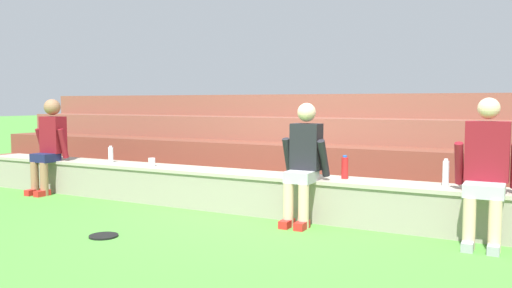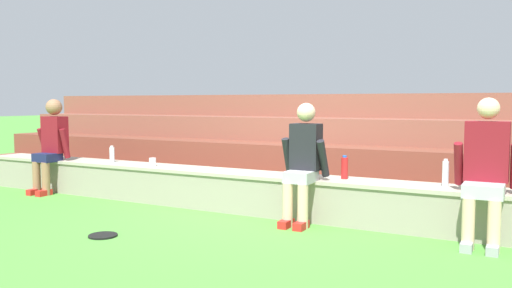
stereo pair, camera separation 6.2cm
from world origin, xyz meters
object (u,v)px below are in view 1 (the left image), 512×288
(water_bottle_mid_right, at_px, (345,168))
(plastic_cup_right_end, at_px, (48,154))
(person_left_of_center, at_px, (303,161))
(water_bottle_center_gap, at_px, (111,154))
(frisbee, at_px, (104,236))
(person_far_left, at_px, (49,143))
(person_center, at_px, (486,168))
(water_bottle_near_left, at_px, (446,173))
(plastic_cup_middle, at_px, (152,162))

(water_bottle_mid_right, height_order, plastic_cup_right_end, water_bottle_mid_right)
(person_left_of_center, bearing_deg, water_bottle_mid_right, 43.67)
(water_bottle_center_gap, distance_m, frisbee, 2.38)
(frisbee, bearing_deg, water_bottle_mid_right, 43.41)
(person_left_of_center, relative_size, frisbee, 4.65)
(water_bottle_center_gap, distance_m, water_bottle_mid_right, 3.39)
(person_far_left, relative_size, frisbee, 4.84)
(person_center, distance_m, water_bottle_mid_right, 1.47)
(water_bottle_mid_right, height_order, frisbee, water_bottle_mid_right)
(person_center, bearing_deg, person_left_of_center, -178.50)
(water_bottle_mid_right, bearing_deg, water_bottle_center_gap, -179.66)
(person_far_left, bearing_deg, person_left_of_center, -0.65)
(water_bottle_center_gap, xyz_separation_m, water_bottle_mid_right, (3.39, 0.02, 0.01))
(water_bottle_near_left, bearing_deg, person_far_left, -177.17)
(water_bottle_center_gap, height_order, water_bottle_near_left, water_bottle_near_left)
(water_bottle_near_left, xyz_separation_m, plastic_cup_right_end, (-5.67, -0.01, -0.07))
(person_center, height_order, plastic_cup_middle, person_center)
(water_bottle_center_gap, height_order, water_bottle_mid_right, water_bottle_mid_right)
(plastic_cup_right_end, relative_size, frisbee, 0.42)
(plastic_cup_right_end, bearing_deg, frisbee, -31.71)
(water_bottle_center_gap, bearing_deg, plastic_cup_middle, -6.35)
(plastic_cup_middle, bearing_deg, water_bottle_mid_right, 2.40)
(person_center, height_order, frisbee, person_center)
(water_bottle_center_gap, bearing_deg, frisbee, -48.43)
(person_left_of_center, xyz_separation_m, water_bottle_mid_right, (0.35, 0.33, -0.09))
(plastic_cup_right_end, bearing_deg, person_far_left, -37.53)
(person_far_left, relative_size, water_bottle_mid_right, 5.24)
(plastic_cup_middle, distance_m, frisbee, 1.87)
(person_left_of_center, height_order, water_bottle_near_left, person_left_of_center)
(plastic_cup_right_end, bearing_deg, water_bottle_mid_right, 0.51)
(frisbee, bearing_deg, plastic_cup_right_end, 148.29)
(person_left_of_center, height_order, frisbee, person_left_of_center)
(person_left_of_center, bearing_deg, plastic_cup_right_end, 176.06)
(person_left_of_center, distance_m, water_bottle_near_left, 1.44)
(water_bottle_near_left, distance_m, frisbee, 3.43)
(person_left_of_center, bearing_deg, person_far_left, 179.35)
(water_bottle_mid_right, bearing_deg, person_far_left, -176.13)
(plastic_cup_right_end, height_order, frisbee, plastic_cup_right_end)
(plastic_cup_right_end, relative_size, plastic_cup_middle, 1.10)
(water_bottle_center_gap, height_order, frisbee, water_bottle_center_gap)
(person_far_left, xyz_separation_m, plastic_cup_middle, (1.70, 0.18, -0.20))
(water_bottle_near_left, xyz_separation_m, plastic_cup_middle, (-3.64, -0.08, -0.08))
(person_far_left, xyz_separation_m, plastic_cup_right_end, (-0.32, 0.25, -0.20))
(person_left_of_center, relative_size, plastic_cup_right_end, 11.14)
(plastic_cup_right_end, bearing_deg, person_left_of_center, -3.94)
(water_bottle_mid_right, xyz_separation_m, frisbee, (-1.85, -1.75, -0.58))
(water_bottle_center_gap, distance_m, water_bottle_near_left, 4.44)
(water_bottle_near_left, relative_size, frisbee, 0.99)
(plastic_cup_middle, relative_size, frisbee, 0.38)
(water_bottle_near_left, relative_size, plastic_cup_right_end, 2.38)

